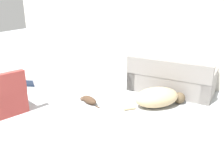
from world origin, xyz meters
TOP-DOWN VIEW (x-y plane):
  - ground_plane at (0.00, 0.00)m, footprint 20.00×20.00m
  - wall_back at (0.00, 3.82)m, footprint 7.53×0.06m
  - couch at (1.26, 3.24)m, footprint 1.84×0.92m
  - dog at (1.27, 2.33)m, footprint 1.03×1.04m
  - cat at (-0.00, 1.77)m, footprint 0.57×0.25m
  - laptop_open at (-1.77, 1.76)m, footprint 0.44×0.41m
  - side_chair at (-1.12, 0.69)m, footprint 0.73×0.78m

SIDE VIEW (x-z plane):
  - ground_plane at x=0.00m, z-range 0.00..0.00m
  - laptop_open at x=-1.77m, z-range -0.04..0.18m
  - cat at x=0.00m, z-range 0.00..0.16m
  - dog at x=1.27m, z-range -0.01..0.38m
  - couch at x=1.26m, z-range -0.13..0.67m
  - side_chair at x=-1.12m, z-range -0.13..0.70m
  - wall_back at x=0.00m, z-range 0.00..2.76m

